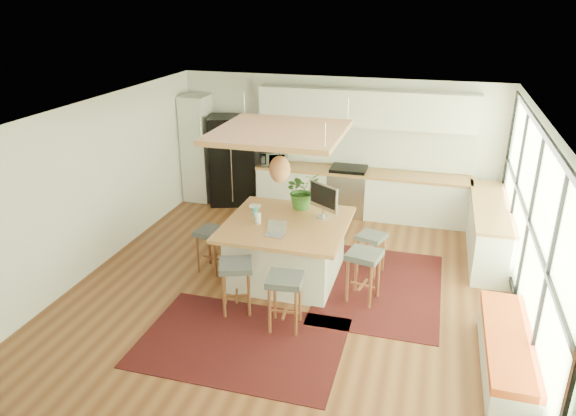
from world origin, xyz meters
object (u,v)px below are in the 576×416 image
(stool_right_front, at_px, (363,278))
(laptop, at_px, (275,228))
(microwave, at_px, (273,156))
(stool_left_side, at_px, (212,250))
(monitor, at_px, (323,202))
(stool_near_left, at_px, (236,288))
(stool_near_right, at_px, (285,304))
(fridge, at_px, (233,161))
(island, at_px, (287,250))
(stool_right_back, at_px, (371,252))
(island_plant, at_px, (302,194))

(stool_right_front, xyz_separation_m, laptop, (-1.30, -0.13, 0.70))
(stool_right_front, relative_size, microwave, 1.41)
(stool_left_side, height_order, monitor, monitor)
(stool_near_left, relative_size, stool_near_right, 0.98)
(fridge, distance_m, island, 3.50)
(fridge, relative_size, microwave, 3.41)
(laptop, distance_m, microwave, 3.46)
(stool_right_back, bearing_deg, fridge, 144.10)
(stool_near_left, bearing_deg, laptop, 60.08)
(island_plant, bearing_deg, laptop, -95.60)
(fridge, relative_size, laptop, 6.25)
(stool_near_left, height_order, stool_right_front, stool_right_front)
(fridge, xyz_separation_m, laptop, (1.96, -3.35, 0.12))
(stool_near_left, bearing_deg, fridge, 111.69)
(stool_right_back, bearing_deg, island, -158.84)
(stool_left_side, relative_size, monitor, 1.21)
(stool_near_right, height_order, island_plant, island_plant)
(laptop, bearing_deg, stool_right_front, 7.78)
(island, distance_m, monitor, 0.94)
(stool_right_front, bearing_deg, stool_left_side, 174.46)
(stool_right_front, distance_m, stool_left_side, 2.48)
(island, bearing_deg, microwave, 111.09)
(stool_left_side, bearing_deg, island, 6.68)
(fridge, distance_m, microwave, 0.94)
(island, bearing_deg, laptop, -93.93)
(stool_right_back, bearing_deg, stool_near_left, -135.44)
(island_plant, bearing_deg, stool_right_front, -40.80)
(stool_near_right, xyz_separation_m, stool_right_back, (0.89, 1.85, 0.00))
(island, xyz_separation_m, monitor, (0.49, 0.35, 0.72))
(fridge, distance_m, stool_near_right, 4.86)
(laptop, bearing_deg, stool_right_back, 39.77)
(stool_right_back, bearing_deg, island_plant, 172.59)
(stool_right_front, relative_size, laptop, 2.59)
(monitor, height_order, microwave, monitor)
(stool_left_side, bearing_deg, laptop, -17.33)
(monitor, distance_m, island_plant, 0.51)
(microwave, height_order, island_plant, island_plant)
(island, relative_size, microwave, 3.37)
(stool_near_right, distance_m, microwave, 4.46)
(stool_right_front, distance_m, laptop, 1.48)
(fridge, bearing_deg, laptop, -77.69)
(stool_near_left, relative_size, laptop, 2.54)
(fridge, xyz_separation_m, stool_right_front, (3.26, -3.22, -0.57))
(monitor, relative_size, island_plant, 0.97)
(stool_left_side, bearing_deg, stool_right_front, -5.54)
(island_plant, bearing_deg, stool_right_back, -7.41)
(fridge, height_order, stool_near_right, fridge)
(fridge, xyz_separation_m, stool_right_back, (3.25, -2.35, -0.57))
(island, xyz_separation_m, stool_right_front, (1.26, -0.38, -0.11))
(island, height_order, stool_right_back, island)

